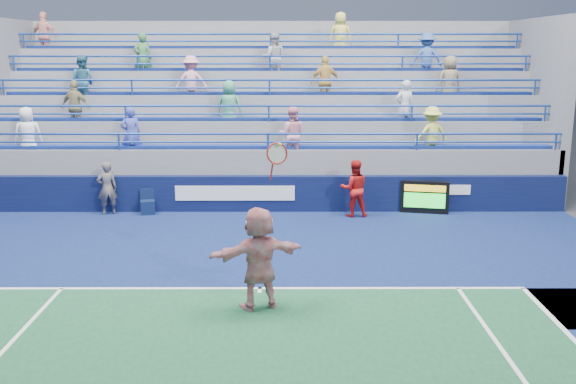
{
  "coord_description": "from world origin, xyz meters",
  "views": [
    {
      "loc": [
        0.55,
        -12.48,
        4.87
      ],
      "look_at": [
        0.59,
        2.5,
        1.5
      ],
      "focal_mm": 40.0,
      "sensor_mm": 36.0,
      "label": 1
    }
  ],
  "objects_px": {
    "judge_chair": "(148,206)",
    "tennis_player": "(259,258)",
    "serve_speed_board": "(425,197)",
    "line_judge": "(107,188)",
    "ball_girl": "(354,188)"
  },
  "relations": [
    {
      "from": "serve_speed_board",
      "to": "judge_chair",
      "type": "relative_size",
      "value": 1.91
    },
    {
      "from": "serve_speed_board",
      "to": "tennis_player",
      "type": "xyz_separation_m",
      "value": [
        -4.67,
        -7.16,
        0.51
      ]
    },
    {
      "from": "tennis_player",
      "to": "line_judge",
      "type": "xyz_separation_m",
      "value": [
        -4.81,
        7.08,
        -0.2
      ]
    },
    {
      "from": "judge_chair",
      "to": "tennis_player",
      "type": "xyz_separation_m",
      "value": [
        3.63,
        -7.11,
        0.76
      ]
    },
    {
      "from": "serve_speed_board",
      "to": "line_judge",
      "type": "height_order",
      "value": "line_judge"
    },
    {
      "from": "serve_speed_board",
      "to": "line_judge",
      "type": "relative_size",
      "value": 0.89
    },
    {
      "from": "serve_speed_board",
      "to": "ball_girl",
      "type": "bearing_deg",
      "value": -171.03
    },
    {
      "from": "tennis_player",
      "to": "line_judge",
      "type": "distance_m",
      "value": 8.56
    },
    {
      "from": "tennis_player",
      "to": "judge_chair",
      "type": "bearing_deg",
      "value": 117.06
    },
    {
      "from": "serve_speed_board",
      "to": "line_judge",
      "type": "xyz_separation_m",
      "value": [
        -9.48,
        -0.08,
        0.31
      ]
    },
    {
      "from": "judge_chair",
      "to": "ball_girl",
      "type": "xyz_separation_m",
      "value": [
        6.15,
        -0.29,
        0.61
      ]
    },
    {
      "from": "serve_speed_board",
      "to": "ball_girl",
      "type": "relative_size",
      "value": 0.84
    },
    {
      "from": "judge_chair",
      "to": "tennis_player",
      "type": "distance_m",
      "value": 8.03
    },
    {
      "from": "judge_chair",
      "to": "tennis_player",
      "type": "height_order",
      "value": "tennis_player"
    },
    {
      "from": "serve_speed_board",
      "to": "line_judge",
      "type": "bearing_deg",
      "value": -179.49
    }
  ]
}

